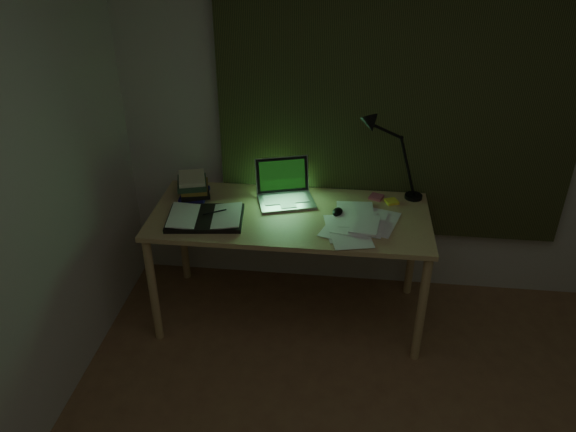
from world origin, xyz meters
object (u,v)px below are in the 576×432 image
open_textbook (205,217)px  book_stack (193,186)px  loose_papers (356,224)px  desk (290,266)px  desk_lamp (419,155)px  laptop (286,186)px

open_textbook → book_stack: book_stack is taller
loose_papers → book_stack: bearing=166.5°
desk → desk_lamp: size_ratio=2.80×
laptop → desk_lamp: (0.79, 0.16, 0.18)m
laptop → open_textbook: (-0.45, -0.26, -0.10)m
desk → book_stack: book_stack is taller
book_stack → desk_lamp: desk_lamp is taller
laptop → book_stack: bearing=160.5°
open_textbook → loose_papers: 0.88m
loose_papers → desk_lamp: size_ratio=0.64×
desk → laptop: size_ratio=4.39×
book_stack → open_textbook: bearing=-63.5°
open_textbook → desk: bearing=7.8°
desk → laptop: bearing=106.0°
laptop → desk_lamp: bearing=-6.2°
open_textbook → desk_lamp: 1.34m
laptop → book_stack: size_ratio=1.79×
laptop → open_textbook: 0.53m
book_stack → loose_papers: book_stack is taller
book_stack → desk_lamp: 1.41m
open_textbook → desk_lamp: desk_lamp is taller
laptop → desk_lamp: desk_lamp is taller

